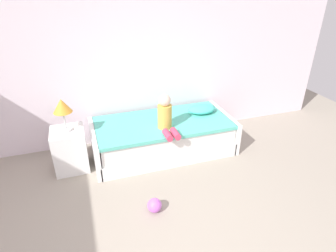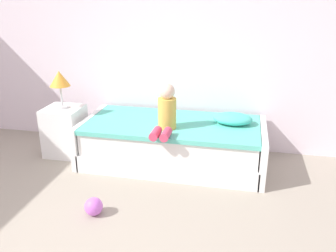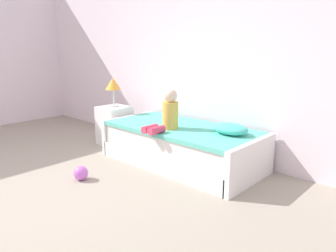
{
  "view_description": "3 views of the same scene",
  "coord_description": "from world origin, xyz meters",
  "px_view_note": "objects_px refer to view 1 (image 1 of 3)",
  "views": [
    {
      "loc": [
        -0.61,
        -1.58,
        2.41
      ],
      "look_at": [
        0.48,
        1.75,
        0.55
      ],
      "focal_mm": 30.21,
      "sensor_mm": 36.0,
      "label": 1
    },
    {
      "loc": [
        1.25,
        -1.78,
        1.9
      ],
      "look_at": [
        0.48,
        1.75,
        0.55
      ],
      "focal_mm": 38.11,
      "sensor_mm": 36.0,
      "label": 2
    },
    {
      "loc": [
        3.06,
        -1.03,
        1.47
      ],
      "look_at": [
        0.48,
        1.75,
        0.55
      ],
      "focal_mm": 33.77,
      "sensor_mm": 36.0,
      "label": 3
    }
  ],
  "objects_px": {
    "bed": "(163,136)",
    "toy_ball": "(155,205)",
    "table_lamp": "(62,107)",
    "pillow": "(202,109)",
    "child_figure": "(166,116)",
    "nightstand": "(70,150)"
  },
  "relations": [
    {
      "from": "bed",
      "to": "toy_ball",
      "type": "bearing_deg",
      "value": -111.46
    },
    {
      "from": "bed",
      "to": "table_lamp",
      "type": "bearing_deg",
      "value": -178.32
    },
    {
      "from": "pillow",
      "to": "toy_ball",
      "type": "height_order",
      "value": "pillow"
    },
    {
      "from": "table_lamp",
      "to": "toy_ball",
      "type": "distance_m",
      "value": 1.69
    },
    {
      "from": "table_lamp",
      "to": "child_figure",
      "type": "bearing_deg",
      "value": -8.11
    },
    {
      "from": "toy_ball",
      "to": "nightstand",
      "type": "bearing_deg",
      "value": 126.6
    },
    {
      "from": "bed",
      "to": "nightstand",
      "type": "height_order",
      "value": "nightstand"
    },
    {
      "from": "bed",
      "to": "table_lamp",
      "type": "xyz_separation_m",
      "value": [
        -1.35,
        -0.04,
        0.69
      ]
    },
    {
      "from": "pillow",
      "to": "table_lamp",
      "type": "bearing_deg",
      "value": -176.06
    },
    {
      "from": "nightstand",
      "to": "child_figure",
      "type": "distance_m",
      "value": 1.4
    },
    {
      "from": "nightstand",
      "to": "table_lamp",
      "type": "height_order",
      "value": "table_lamp"
    },
    {
      "from": "bed",
      "to": "table_lamp",
      "type": "height_order",
      "value": "table_lamp"
    },
    {
      "from": "nightstand",
      "to": "bed",
      "type": "bearing_deg",
      "value": 1.68
    },
    {
      "from": "nightstand",
      "to": "toy_ball",
      "type": "distance_m",
      "value": 1.48
    },
    {
      "from": "nightstand",
      "to": "child_figure",
      "type": "relative_size",
      "value": 1.18
    },
    {
      "from": "pillow",
      "to": "child_figure",
      "type": "bearing_deg",
      "value": -154.89
    },
    {
      "from": "bed",
      "to": "nightstand",
      "type": "bearing_deg",
      "value": -178.32
    },
    {
      "from": "table_lamp",
      "to": "toy_ball",
      "type": "relative_size",
      "value": 2.69
    },
    {
      "from": "bed",
      "to": "child_figure",
      "type": "relative_size",
      "value": 4.14
    },
    {
      "from": "bed",
      "to": "pillow",
      "type": "distance_m",
      "value": 0.75
    },
    {
      "from": "bed",
      "to": "pillow",
      "type": "relative_size",
      "value": 4.8
    },
    {
      "from": "child_figure",
      "to": "nightstand",
      "type": "bearing_deg",
      "value": 171.89
    }
  ]
}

